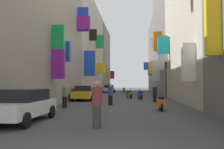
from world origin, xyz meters
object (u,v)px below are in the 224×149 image
scooter_orange (161,103)px  pedestrian_mid_street (110,89)px  scooter_blue (140,95)px  pedestrian_near_left (65,96)px  parked_car_yellow (85,93)px  pedestrian_far_away (110,95)px  parked_car_white (21,105)px  pedestrian_crossing (155,94)px  scooter_silver (124,90)px  traffic_light_near_corner (166,73)px  parked_car_silver (109,88)px  pedestrian_near_right (97,104)px  scooter_green (129,94)px

scooter_orange → pedestrian_mid_street: (-5.02, 19.98, 0.40)m
scooter_blue → pedestrian_near_left: bearing=-119.9°
scooter_orange → pedestrian_near_left: size_ratio=1.22×
parked_car_yellow → pedestrian_far_away: bearing=-59.9°
parked_car_white → pedestrian_crossing: (6.84, 12.25, 0.02)m
scooter_orange → scooter_silver: (-3.43, 31.92, -0.00)m
scooter_silver → traffic_light_near_corner: bearing=-75.2°
parked_car_white → parked_car_silver: 36.04m
parked_car_silver → scooter_orange: size_ratio=2.12×
pedestrian_near_right → pedestrian_far_away: (-0.36, 9.55, -0.11)m
scooter_silver → pedestrian_crossing: pedestrian_crossing is taller
scooter_green → traffic_light_near_corner: bearing=-10.3°
scooter_silver → pedestrian_mid_street: (-1.60, -11.94, 0.40)m
pedestrian_near_right → pedestrian_mid_street: 26.38m
scooter_blue → pedestrian_crossing: 3.57m
pedestrian_near_left → pedestrian_near_right: size_ratio=0.91×
parked_car_silver → pedestrian_far_away: (2.75, -27.65, 0.01)m
pedestrian_crossing → pedestrian_near_left: bearing=-137.4°
scooter_orange → pedestrian_mid_street: 20.61m
parked_car_white → pedestrian_far_away: size_ratio=2.79×
pedestrian_near_left → scooter_silver: bearing=84.5°
scooter_orange → traffic_light_near_corner: size_ratio=0.48×
pedestrian_near_left → pedestrian_near_right: 8.00m
scooter_blue → scooter_silver: (-2.46, 21.50, 0.00)m
parked_car_silver → scooter_green: parked_car_silver is taller
pedestrian_crossing → pedestrian_near_left: 9.04m
pedestrian_far_away → pedestrian_crossing: bearing=46.2°
parked_car_silver → pedestrian_far_away: 27.79m
parked_car_silver → pedestrian_mid_street: 10.95m
pedestrian_mid_street → scooter_silver: bearing=82.4°
parked_car_silver → pedestrian_near_left: size_ratio=2.59×
parked_car_yellow → pedestrian_mid_street: 11.61m
parked_car_white → parked_car_yellow: bearing=89.6°
scooter_green → traffic_light_near_corner: (4.07, -0.74, 2.33)m
scooter_orange → pedestrian_mid_street: bearing=104.1°
parked_car_white → scooter_orange: parked_car_white is taller
pedestrian_near_left → pedestrian_near_right: bearing=-65.6°
scooter_blue → pedestrian_near_right: pedestrian_near_right is taller
scooter_green → pedestrian_near_right: bearing=-92.9°
parked_car_silver → traffic_light_near_corner: bearing=-67.1°
scooter_orange → pedestrian_near_right: bearing=-116.1°
parked_car_white → pedestrian_near_left: size_ratio=2.72×
parked_car_silver → pedestrian_mid_street: size_ratio=2.38×
parked_car_white → scooter_green: size_ratio=2.30×
scooter_orange → scooter_green: (-2.15, 12.39, 0.00)m
pedestrian_near_right → pedestrian_far_away: bearing=92.1°
scooter_green → traffic_light_near_corner: 4.75m
pedestrian_near_left → pedestrian_mid_street: bearing=85.9°
pedestrian_near_right → scooter_green: bearing=87.1°
scooter_blue → pedestrian_near_left: size_ratio=1.13×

